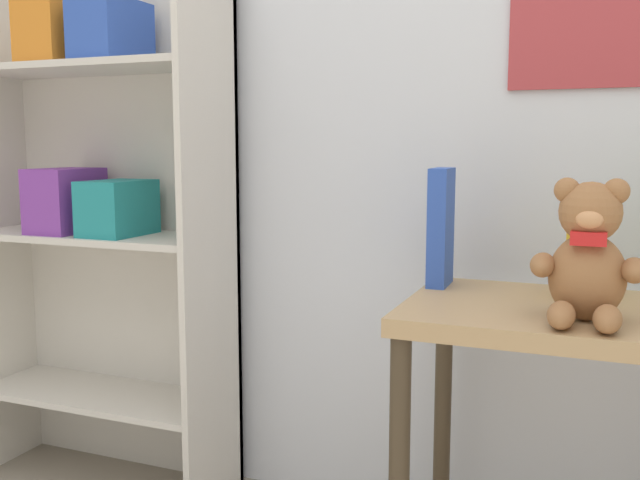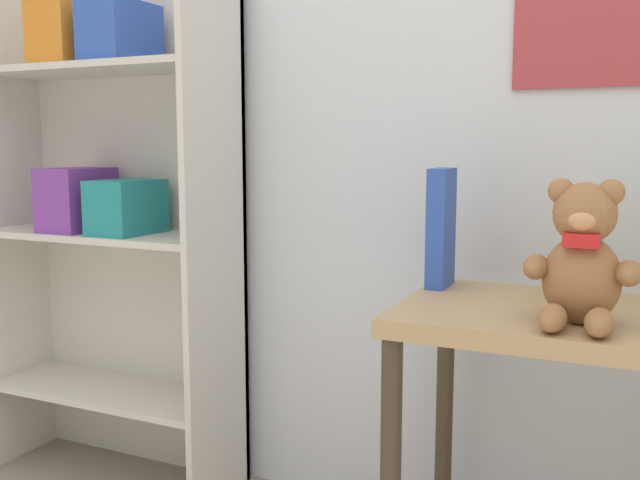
{
  "view_description": "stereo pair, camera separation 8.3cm",
  "coord_description": "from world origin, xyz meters",
  "px_view_note": "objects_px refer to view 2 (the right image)",
  "views": [
    {
      "loc": [
        0.33,
        -0.33,
        0.96
      ],
      "look_at": [
        -0.27,
        1.16,
        0.74
      ],
      "focal_mm": 40.0,
      "sensor_mm": 36.0,
      "label": 1
    },
    {
      "loc": [
        0.41,
        -0.3,
        0.96
      ],
      "look_at": [
        -0.27,
        1.16,
        0.74
      ],
      "focal_mm": 40.0,
      "sensor_mm": 36.0,
      "label": 2
    }
  ],
  "objects_px": {
    "display_table": "(564,365)",
    "teddy_bear": "(582,259)",
    "book_standing_yellow": "(575,255)",
    "bookshelf_side": "(114,201)",
    "book_standing_blue": "(441,228)"
  },
  "relations": [
    {
      "from": "book_standing_blue",
      "to": "book_standing_yellow",
      "type": "relative_size",
      "value": 1.43
    },
    {
      "from": "display_table",
      "to": "book_standing_blue",
      "type": "height_order",
      "value": "book_standing_blue"
    },
    {
      "from": "display_table",
      "to": "book_standing_blue",
      "type": "relative_size",
      "value": 2.46
    },
    {
      "from": "display_table",
      "to": "teddy_bear",
      "type": "relative_size",
      "value": 2.52
    },
    {
      "from": "display_table",
      "to": "bookshelf_side",
      "type": "bearing_deg",
      "value": 172.0
    },
    {
      "from": "bookshelf_side",
      "to": "teddy_bear",
      "type": "relative_size",
      "value": 5.54
    },
    {
      "from": "book_standing_yellow",
      "to": "book_standing_blue",
      "type": "bearing_deg",
      "value": 179.74
    },
    {
      "from": "bookshelf_side",
      "to": "teddy_bear",
      "type": "distance_m",
      "value": 1.31
    },
    {
      "from": "display_table",
      "to": "book_standing_yellow",
      "type": "relative_size",
      "value": 3.53
    },
    {
      "from": "display_table",
      "to": "book_standing_yellow",
      "type": "bearing_deg",
      "value": 90.0
    },
    {
      "from": "teddy_bear",
      "to": "book_standing_blue",
      "type": "bearing_deg",
      "value": 143.63
    },
    {
      "from": "bookshelf_side",
      "to": "book_standing_blue",
      "type": "height_order",
      "value": "bookshelf_side"
    },
    {
      "from": "display_table",
      "to": "teddy_bear",
      "type": "xyz_separation_m",
      "value": [
        0.03,
        -0.11,
        0.22
      ]
    },
    {
      "from": "book_standing_blue",
      "to": "book_standing_yellow",
      "type": "xyz_separation_m",
      "value": [
        0.28,
        -0.01,
        -0.04
      ]
    },
    {
      "from": "bookshelf_side",
      "to": "book_standing_yellow",
      "type": "distance_m",
      "value": 1.25
    }
  ]
}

